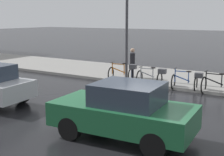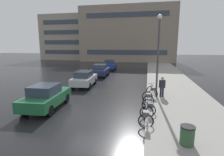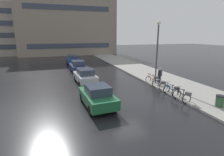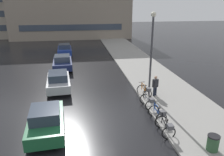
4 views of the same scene
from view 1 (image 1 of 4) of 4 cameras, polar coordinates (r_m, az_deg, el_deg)
name	(u,v)px [view 1 (image 1 of 4)]	position (r m, az deg, el deg)	size (l,w,h in m)	color
ground_plane	(150,112)	(11.04, 7.04, -6.18)	(140.00, 140.00, 0.00)	black
sidewalk_kerb	(53,65)	(21.46, -10.66, 2.34)	(4.80, 60.00, 0.14)	gray
bicycle_nearest	(220,84)	(13.82, 19.19, -1.07)	(0.78, 1.43, 1.02)	black
bicycle_second	(188,80)	(14.32, 13.67, -0.44)	(0.84, 1.38, 1.00)	black
bicycle_third	(152,77)	(14.87, 7.34, 0.27)	(0.82, 1.38, 0.95)	black
bicycle_farthest	(123,72)	(15.93, 2.11, 1.09)	(0.87, 1.47, 0.98)	black
car_green	(124,111)	(8.46, 2.22, -6.04)	(2.06, 3.97, 1.55)	#1E6038
pedestrian	(133,62)	(16.39, 3.78, 2.92)	(0.46, 0.39, 1.67)	#1E2333
streetlamp	(127,8)	(15.96, 2.74, 12.69)	(0.35, 0.35, 6.10)	#424247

